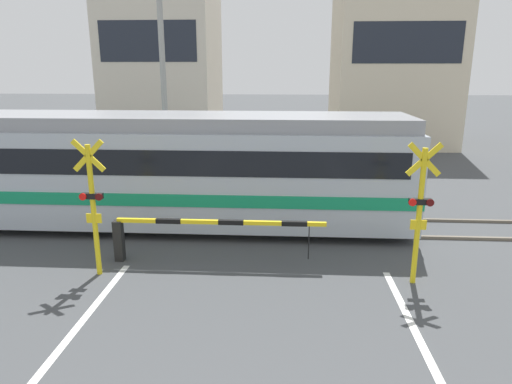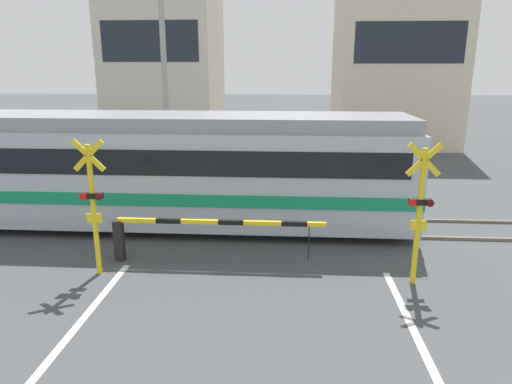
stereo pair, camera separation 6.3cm
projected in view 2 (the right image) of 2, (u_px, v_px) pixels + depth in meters
rail_track_near at (260, 234)px, 12.15m from camera, size 50.00×0.10×0.08m
rail_track_far at (263, 217)px, 13.54m from camera, size 50.00×0.10×0.08m
commuter_train at (63, 165)px, 12.79m from camera, size 19.24×2.78×3.11m
crossing_barrier_near at (181, 230)px, 10.29m from camera, size 4.81×0.20×1.03m
crossing_barrier_far at (315, 175)px, 15.64m from camera, size 4.81×0.20×1.03m
crossing_signal_left at (93, 202)px, 9.47m from camera, size 0.68×0.15×2.94m
crossing_signal_right at (420, 208)px, 9.03m from camera, size 0.68×0.15×2.94m
pedestrian at (272, 154)px, 18.92m from camera, size 0.38×0.22×1.55m
building_left_of_street at (165, 53)px, 26.70m from camera, size 6.10×6.13×10.33m
building_right_of_street at (395, 55)px, 25.85m from camera, size 6.52×6.13×10.13m
utility_pole_streetside at (165, 88)px, 17.69m from camera, size 0.22×0.22×7.16m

